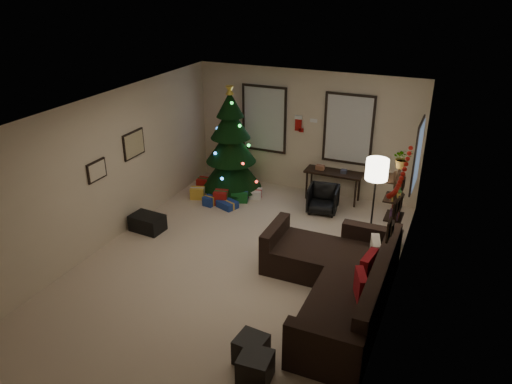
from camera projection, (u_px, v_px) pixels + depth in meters
floor at (236, 266)px, 8.33m from camera, size 7.00×7.00×0.00m
ceiling at (233, 110)px, 7.21m from camera, size 7.00×7.00×0.00m
wall_back at (305, 132)px, 10.69m from camera, size 5.00×0.00×5.00m
wall_front at (81, 329)px, 4.85m from camera, size 5.00×0.00×5.00m
wall_left at (108, 170)px, 8.68m from camera, size 0.00×7.00×7.00m
wall_right at (396, 224)px, 6.86m from camera, size 0.00×7.00×7.00m
window_back_left at (264, 119)px, 10.93m from camera, size 1.05×0.06×1.50m
window_back_right at (348, 129)px, 10.24m from camera, size 1.05×0.06×1.50m
window_right_wall at (418, 155)px, 8.93m from camera, size 0.06×0.90×1.30m
christmas_tree at (231, 148)px, 10.70m from camera, size 1.33×1.33×2.48m
presents at (222, 195)px, 10.66m from camera, size 1.50×1.01×0.30m
sofa at (339, 283)px, 7.37m from camera, size 2.07×3.00×0.91m
pillow_red_a at (360, 287)px, 6.70m from camera, size 0.26×0.43×0.42m
pillow_red_b at (368, 268)px, 7.13m from camera, size 0.18×0.47×0.46m
pillow_cream at (375, 252)px, 7.54m from camera, size 0.23×0.45×0.43m
ottoman_near at (251, 349)px, 6.26m from camera, size 0.41×0.41×0.36m
ottoman_far at (255, 368)px, 5.96m from camera, size 0.41×0.41×0.37m
desk at (333, 175)px, 10.50m from camera, size 1.21×0.43×0.65m
desk_chair at (323, 199)px, 10.09m from camera, size 0.61×0.58×0.57m
bookshelf at (395, 211)px, 8.50m from camera, size 0.30×0.47×1.59m
potted_plant at (403, 155)px, 8.11m from camera, size 0.49×0.45×0.45m
floor_lamp at (376, 176)px, 8.13m from camera, size 0.37×0.37×1.76m
art_map at (134, 144)px, 9.22m from camera, size 0.04×0.60×0.50m
art_abstract at (97, 171)px, 8.38m from camera, size 0.04×0.45×0.35m
gallery at (396, 212)px, 6.71m from camera, size 0.03×1.25×0.54m
garland at (400, 176)px, 6.77m from camera, size 0.08×1.90×0.30m
stocking_left at (299, 123)px, 10.63m from camera, size 0.20×0.05×0.36m
stocking_right at (314, 126)px, 10.58m from camera, size 0.20×0.05×0.36m
storage_bin at (147, 223)px, 9.42m from camera, size 0.65×0.46×0.31m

